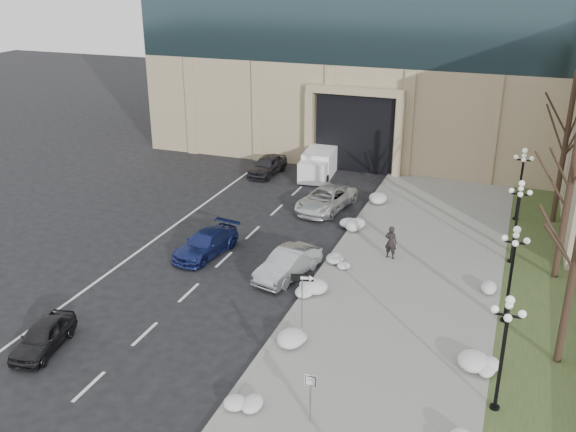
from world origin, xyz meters
name	(u,v)px	position (x,y,z in m)	size (l,w,h in m)	color
sidewalk	(405,289)	(3.50, 14.00, 0.06)	(9.00, 40.00, 0.12)	gray
curb	(319,275)	(-1.00, 14.00, 0.07)	(0.30, 40.00, 0.14)	gray
grass_strip	(544,313)	(10.00, 14.00, 0.05)	(4.00, 40.00, 0.10)	#364723
car_a	(43,336)	(-9.84, 3.52, 0.62)	(1.47, 3.65, 1.24)	black
car_b	(288,264)	(-2.50, 13.35, 0.73)	(1.55, 4.44, 1.46)	#929599
car_c	(206,243)	(-7.72, 14.30, 0.67)	(1.89, 4.64, 1.35)	navy
car_d	(326,199)	(-3.50, 23.22, 0.74)	(2.47, 5.35, 1.49)	silver
car_e	(267,165)	(-9.89, 28.75, 0.74)	(1.74, 4.32, 1.47)	#2A2A2E
pedestrian	(391,242)	(2.06, 17.18, 1.05)	(0.68, 0.45, 1.87)	black
box_truck	(320,162)	(-6.17, 30.30, 0.93)	(2.63, 6.24, 1.93)	white
one_way_sign	(306,285)	(0.06, 8.75, 2.30)	(1.04, 0.40, 2.78)	slate
keep_sign	(310,388)	(2.20, 2.95, 1.52)	(0.45, 0.08, 2.07)	slate
snow_clump_b	(242,405)	(-0.33, 2.73, 0.30)	(1.10, 1.60, 0.36)	white
snow_clump_c	(286,338)	(-0.36, 7.40, 0.30)	(1.10, 1.60, 0.36)	white
snow_clump_d	(310,288)	(-0.87, 12.06, 0.30)	(1.10, 1.60, 0.36)	white
snow_clump_e	(340,261)	(-0.32, 15.45, 0.30)	(1.10, 1.60, 0.36)	white
snow_clump_f	(353,226)	(-0.89, 20.42, 0.30)	(1.10, 1.60, 0.36)	white
snow_clump_g	(375,199)	(-0.77, 25.54, 0.30)	(1.10, 1.60, 0.36)	white
snow_clump_i	(481,362)	(7.60, 8.49, 0.30)	(1.10, 1.60, 0.36)	white
snow_clump_j	(491,286)	(7.49, 15.39, 0.30)	(1.10, 1.60, 0.36)	white
lamppost_a	(505,339)	(8.30, 6.00, 3.07)	(1.18, 1.18, 4.76)	black
lamppost_b	(513,262)	(8.30, 12.50, 3.07)	(1.18, 1.18, 4.76)	black
lamppost_c	(518,211)	(8.30, 19.00, 3.07)	(1.18, 1.18, 4.76)	black
lamppost_d	(522,175)	(8.30, 25.50, 3.07)	(1.18, 1.18, 4.76)	black
tree_mid	(571,177)	(10.50, 18.00, 5.50)	(3.20, 3.20, 8.50)	black
tree_far	(568,127)	(10.50, 26.00, 6.15)	(3.20, 3.20, 9.50)	black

